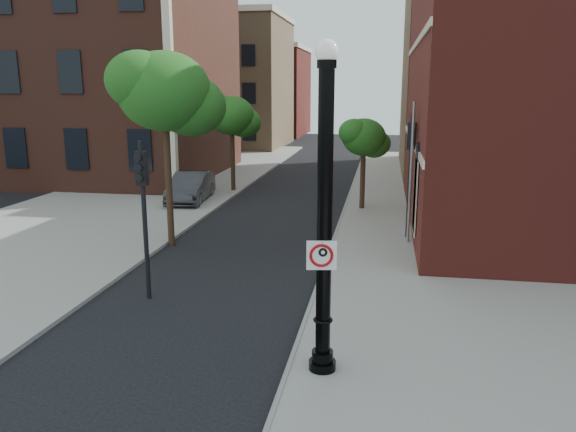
% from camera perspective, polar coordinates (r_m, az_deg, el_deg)
% --- Properties ---
extents(ground, '(120.00, 120.00, 0.00)m').
position_cam_1_polar(ground, '(12.70, -9.15, -14.01)').
color(ground, black).
rests_on(ground, ground).
extents(sidewalk_right, '(8.00, 60.00, 0.12)m').
position_cam_1_polar(sidewalk_right, '(21.55, 15.22, -2.76)').
color(sidewalk_right, gray).
rests_on(sidewalk_right, ground).
extents(sidewalk_left, '(10.00, 50.00, 0.12)m').
position_cam_1_polar(sidewalk_left, '(31.92, -14.11, 2.34)').
color(sidewalk_left, gray).
rests_on(sidewalk_left, ground).
extents(curb_edge, '(0.10, 60.00, 0.14)m').
position_cam_1_polar(curb_edge, '(21.51, 4.69, -2.34)').
color(curb_edge, gray).
rests_on(curb_edge, ground).
extents(victorian_building, '(18.60, 14.60, 17.95)m').
position_cam_1_polar(victorian_building, '(40.03, -20.84, 16.47)').
color(victorian_building, brown).
rests_on(victorian_building, ground).
extents(bg_building_tan_a, '(12.00, 12.00, 12.00)m').
position_cam_1_polar(bg_building_tan_a, '(56.92, -6.55, 13.15)').
color(bg_building_tan_a, '#957651').
rests_on(bg_building_tan_a, ground).
extents(bg_building_red, '(12.00, 12.00, 10.00)m').
position_cam_1_polar(bg_building_red, '(70.48, -3.28, 12.34)').
color(bg_building_red, maroon).
rests_on(bg_building_red, ground).
extents(bg_building_tan_b, '(22.00, 14.00, 14.00)m').
position_cam_1_polar(bg_building_tan_b, '(42.48, 27.20, 13.29)').
color(bg_building_tan_b, '#957651').
rests_on(bg_building_tan_b, ground).
extents(lamppost, '(0.56, 0.56, 6.57)m').
position_cam_1_polar(lamppost, '(10.82, 3.71, -1.49)').
color(lamppost, black).
rests_on(lamppost, ground).
extents(no_parking_sign, '(0.58, 0.13, 0.58)m').
position_cam_1_polar(no_parking_sign, '(10.78, 3.44, -3.99)').
color(no_parking_sign, white).
rests_on(no_parking_sign, ground).
extents(parked_car, '(2.08, 4.78, 1.53)m').
position_cam_1_polar(parked_car, '(28.94, -9.84, 2.89)').
color(parked_car, '#2C2C30').
rests_on(parked_car, ground).
extents(traffic_signal_left, '(0.29, 0.36, 4.37)m').
position_cam_1_polar(traffic_signal_left, '(15.44, -14.52, 2.15)').
color(traffic_signal_left, black).
rests_on(traffic_signal_left, ground).
extents(traffic_signal_right, '(0.34, 0.41, 4.77)m').
position_cam_1_polar(traffic_signal_right, '(21.42, 12.38, 5.93)').
color(traffic_signal_right, black).
rests_on(traffic_signal_right, ground).
extents(utility_pole, '(0.10, 0.10, 5.24)m').
position_cam_1_polar(utility_pole, '(20.90, 12.36, 4.10)').
color(utility_pole, '#999999').
rests_on(utility_pole, ground).
extents(street_tree_a, '(3.87, 3.50, 6.98)m').
position_cam_1_polar(street_tree_a, '(20.54, -12.26, 12.08)').
color(street_tree_a, black).
rests_on(street_tree_a, ground).
extents(street_tree_b, '(2.93, 2.65, 5.27)m').
position_cam_1_polar(street_tree_b, '(31.11, -5.65, 10.01)').
color(street_tree_b, black).
rests_on(street_tree_b, ground).
extents(street_tree_c, '(2.41, 2.18, 4.34)m').
position_cam_1_polar(street_tree_c, '(26.48, 7.77, 7.83)').
color(street_tree_c, black).
rests_on(street_tree_c, ground).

